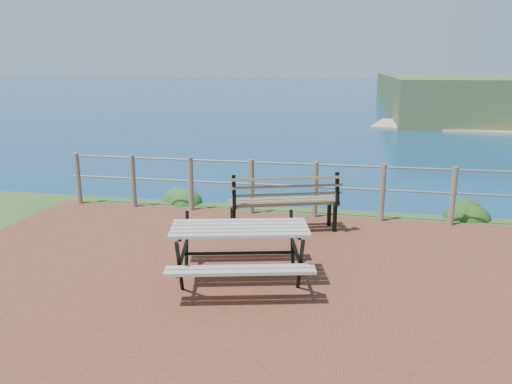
{
  "coord_description": "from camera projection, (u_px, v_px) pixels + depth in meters",
  "views": [
    {
      "loc": [
        0.71,
        -5.22,
        2.6
      ],
      "look_at": [
        -0.8,
        2.07,
        0.75
      ],
      "focal_mm": 35.0,
      "sensor_mm": 36.0,
      "label": 1
    }
  ],
  "objects": [
    {
      "name": "safety_railing",
      "position": [
        315.0,
        187.0,
        8.77
      ],
      "size": [
        9.4,
        0.1,
        1.0
      ],
      "color": "#6B5B4C",
      "rests_on": "ground"
    },
    {
      "name": "picnic_table",
      "position": [
        240.0,
        248.0,
        6.14
      ],
      "size": [
        1.78,
        1.42,
        0.7
      ],
      "rotation": [
        0.0,
        0.0,
        0.24
      ],
      "color": "#9A958A",
      "rests_on": "ground"
    },
    {
      "name": "ocean",
      "position": [
        360.0,
        75.0,
        195.83
      ],
      "size": [
        1200.0,
        1200.0,
        0.0
      ],
      "primitive_type": "plane",
      "color": "#135176",
      "rests_on": "ground"
    },
    {
      "name": "park_bench",
      "position": [
        283.0,
        193.0,
        8.01
      ],
      "size": [
        1.82,
        1.0,
        1.0
      ],
      "rotation": [
        0.0,
        0.0,
        0.34
      ],
      "color": "brown",
      "rests_on": "ground"
    },
    {
      "name": "ground",
      "position": [
        288.0,
        301.0,
        5.73
      ],
      "size": [
        10.0,
        7.0,
        0.12
      ],
      "primitive_type": "cube",
      "color": "brown",
      "rests_on": "ground"
    },
    {
      "name": "shrub_lip_west",
      "position": [
        180.0,
        202.0,
        10.0
      ],
      "size": [
        0.74,
        0.74,
        0.47
      ],
      "primitive_type": "ellipsoid",
      "color": "#1E4A1C",
      "rests_on": "ground"
    },
    {
      "name": "shrub_lip_east",
      "position": [
        464.0,
        217.0,
        8.99
      ],
      "size": [
        0.72,
        0.72,
        0.44
      ],
      "primitive_type": "ellipsoid",
      "color": "#194415",
      "rests_on": "ground"
    }
  ]
}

